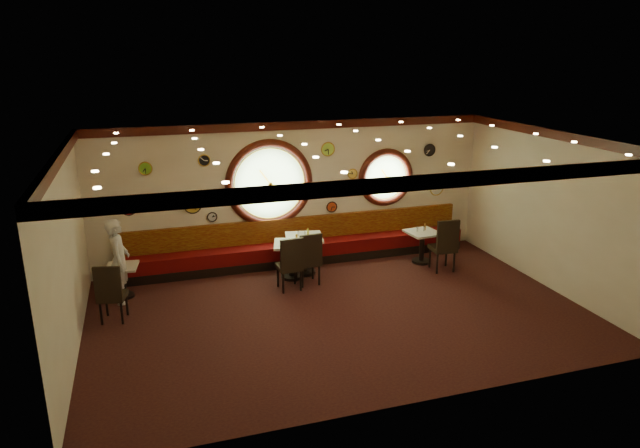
{
  "coord_description": "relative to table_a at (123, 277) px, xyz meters",
  "views": [
    {
      "loc": [
        -3.26,
        -9.1,
        4.66
      ],
      "look_at": [
        -0.12,
        0.8,
        1.5
      ],
      "focal_mm": 32.0,
      "sensor_mm": 36.0,
      "label": 1
    }
  ],
  "objects": [
    {
      "name": "floor",
      "position": [
        3.81,
        -1.95,
        -0.41
      ],
      "size": [
        9.0,
        6.0,
        0.0
      ],
      "primitive_type": "cube",
      "color": "black",
      "rests_on": "ground"
    },
    {
      "name": "ceiling",
      "position": [
        3.81,
        -1.95,
        2.79
      ],
      "size": [
        9.0,
        6.0,
        0.02
      ],
      "primitive_type": "cube",
      "color": "#BB8934",
      "rests_on": "wall_back"
    },
    {
      "name": "wall_back",
      "position": [
        3.81,
        1.05,
        1.19
      ],
      "size": [
        9.0,
        0.02,
        3.2
      ],
      "primitive_type": "cube",
      "color": "beige",
      "rests_on": "floor"
    },
    {
      "name": "wall_front",
      "position": [
        3.81,
        -4.95,
        1.19
      ],
      "size": [
        9.0,
        0.02,
        3.2
      ],
      "primitive_type": "cube",
      "color": "beige",
      "rests_on": "floor"
    },
    {
      "name": "wall_left",
      "position": [
        -0.69,
        -1.95,
        1.19
      ],
      "size": [
        0.02,
        6.0,
        3.2
      ],
      "primitive_type": "cube",
      "color": "beige",
      "rests_on": "floor"
    },
    {
      "name": "wall_right",
      "position": [
        8.31,
        -1.95,
        1.19
      ],
      "size": [
        0.02,
        6.0,
        3.2
      ],
      "primitive_type": "cube",
      "color": "beige",
      "rests_on": "floor"
    },
    {
      "name": "molding_back",
      "position": [
        3.81,
        1.0,
        2.7
      ],
      "size": [
        9.0,
        0.1,
        0.18
      ],
      "primitive_type": "cube",
      "color": "#3C110A",
      "rests_on": "wall_back"
    },
    {
      "name": "molding_front",
      "position": [
        3.81,
        -4.9,
        2.7
      ],
      "size": [
        9.0,
        0.1,
        0.18
      ],
      "primitive_type": "cube",
      "color": "#3C110A",
      "rests_on": "wall_back"
    },
    {
      "name": "molding_left",
      "position": [
        -0.64,
        -1.95,
        2.7
      ],
      "size": [
        0.1,
        6.0,
        0.18
      ],
      "primitive_type": "cube",
      "color": "#3C110A",
      "rests_on": "wall_back"
    },
    {
      "name": "molding_right",
      "position": [
        8.26,
        -1.95,
        2.7
      ],
      "size": [
        0.1,
        6.0,
        0.18
      ],
      "primitive_type": "cube",
      "color": "#3C110A",
      "rests_on": "wall_back"
    },
    {
      "name": "banquette_base",
      "position": [
        3.81,
        0.77,
        -0.31
      ],
      "size": [
        8.0,
        0.55,
        0.2
      ],
      "primitive_type": "cube",
      "color": "black",
      "rests_on": "floor"
    },
    {
      "name": "banquette_seat",
      "position": [
        3.81,
        0.77,
        -0.06
      ],
      "size": [
        8.0,
        0.55,
        0.3
      ],
      "primitive_type": "cube",
      "color": "#550708",
      "rests_on": "banquette_base"
    },
    {
      "name": "banquette_back",
      "position": [
        3.81,
        0.99,
        0.34
      ],
      "size": [
        8.0,
        0.1,
        0.55
      ],
      "primitive_type": "cube",
      "color": "#5E1107",
      "rests_on": "wall_back"
    },
    {
      "name": "porthole_left_glass",
      "position": [
        3.21,
        1.05,
        1.44
      ],
      "size": [
        1.66,
        0.02,
        1.66
      ],
      "primitive_type": "cylinder",
      "rotation": [
        1.57,
        0.0,
        0.0
      ],
      "color": "#82A865",
      "rests_on": "wall_back"
    },
    {
      "name": "porthole_left_frame",
      "position": [
        3.21,
        1.03,
        1.44
      ],
      "size": [
        1.98,
        0.18,
        1.98
      ],
      "primitive_type": "torus",
      "rotation": [
        1.57,
        0.0,
        0.0
      ],
      "color": "#3C110A",
      "rests_on": "wall_back"
    },
    {
      "name": "porthole_left_ring",
      "position": [
        3.21,
        1.0,
        1.44
      ],
      "size": [
        1.61,
        0.03,
        1.61
      ],
      "primitive_type": "torus",
      "rotation": [
        1.57,
        0.0,
        0.0
      ],
      "color": "gold",
      "rests_on": "wall_back"
    },
    {
      "name": "porthole_right_glass",
      "position": [
        6.01,
        1.05,
        1.39
      ],
      "size": [
        1.1,
        0.02,
        1.1
      ],
      "primitive_type": "cylinder",
      "rotation": [
        1.57,
        0.0,
        0.0
      ],
      "color": "#82A865",
      "rests_on": "wall_back"
    },
    {
      "name": "porthole_right_frame",
      "position": [
        6.01,
        1.03,
        1.39
      ],
      "size": [
        1.38,
        0.18,
        1.38
      ],
      "primitive_type": "torus",
      "rotation": [
        1.57,
        0.0,
        0.0
      ],
      "color": "#3C110A",
      "rests_on": "wall_back"
    },
    {
      "name": "porthole_right_ring",
      "position": [
        6.01,
        1.0,
        1.39
      ],
      "size": [
        1.09,
        0.03,
        1.09
      ],
      "primitive_type": "torus",
      "rotation": [
        1.57,
        0.0,
        0.0
      ],
      "color": "gold",
      "rests_on": "wall_back"
    },
    {
      "name": "wall_clock_0",
      "position": [
        4.56,
        1.01,
        2.14
      ],
      "size": [
        0.3,
        0.03,
        0.3
      ],
      "primitive_type": "cylinder",
      "rotation": [
        1.57,
        0.0,
        0.0
      ],
      "color": "#9ED442",
      "rests_on": "wall_back"
    },
    {
      "name": "wall_clock_1",
      "position": [
        0.61,
        1.01,
        1.94
      ],
      "size": [
        0.26,
        0.03,
        0.26
      ],
      "primitive_type": "cylinder",
      "rotation": [
        1.57,
        0.0,
        0.0
      ],
      "color": "#74C427",
      "rests_on": "wall_back"
    },
    {
      "name": "wall_clock_2",
      "position": [
        7.36,
        1.01,
        1.04
      ],
      "size": [
        0.34,
        0.03,
        0.34
      ],
      "primitive_type": "cylinder",
      "rotation": [
        1.57,
        0.0,
        0.0
      ],
      "color": "silver",
      "rests_on": "wall_back"
    },
    {
      "name": "wall_clock_3",
      "position": [
        0.21,
        1.01,
        1.14
      ],
      "size": [
        0.32,
        0.03,
        0.32
      ],
      "primitive_type": "cylinder",
      "rotation": [
        1.57,
        0.0,
        0.0
      ],
      "color": "red",
      "rests_on": "wall_back"
    },
    {
      "name": "wall_clock_4",
      "position": [
        4.66,
        1.01,
        0.79
      ],
      "size": [
        0.24,
        0.03,
        0.24
      ],
      "primitive_type": "cylinder",
      "rotation": [
        1.57,
        0.0,
        0.0
      ],
      "color": "#C63D17",
      "rests_on": "wall_back"
    },
    {
      "name": "wall_clock_5",
      "position": [
        1.81,
        1.01,
        2.04
      ],
      "size": [
        0.24,
        0.03,
        0.24
      ],
      "primitive_type": "cylinder",
      "rotation": [
        1.57,
        0.0,
        0.0
      ],
      "color": "black",
      "rests_on": "wall_back"
    },
    {
      "name": "wall_clock_6",
      "position": [
        7.11,
        1.01,
        1.99
      ],
      "size": [
        0.28,
        0.03,
        0.28
      ],
      "primitive_type": "cylinder",
      "rotation": [
        1.57,
        0.0,
        0.0
      ],
      "color": "black",
      "rests_on": "wall_back"
    },
    {
      "name": "wall_clock_7",
      "position": [
        1.91,
        1.01,
        0.79
      ],
      "size": [
        0.2,
        0.03,
        0.2
      ],
      "primitive_type": "cylinder",
      "rotation": [
        1.57,
        0.0,
        0.0
      ],
      "color": "silver",
      "rests_on": "wall_back"
    },
    {
      "name": "wall_clock_8",
      "position": [
        5.16,
        1.01,
        1.54
      ],
      "size": [
        0.22,
        0.03,
        0.22
      ],
      "primitive_type": "cylinder",
      "rotation": [
        1.57,
        0.0,
        0.0
      ],
      "color": "#EFD34F",
      "rests_on": "wall_back"
    },
    {
      "name": "wall_clock_9",
      "position": [
        1.51,
        1.01,
        1.09
      ],
      "size": [
        0.36,
        0.03,
        0.36
      ],
      "primitive_type": "cylinder",
      "rotation": [
        1.57,
        0.0,
        0.0
      ],
      "color": "gold",
      "rests_on": "wall_back"
    },
    {
      "name": "table_a",
      "position": [
        0.0,
        0.0,
        0.0
      ],
      "size": [
        0.67,
        0.67,
        0.65
      ],
      "color": "black",
      "rests_on": "floor"
    },
    {
      "name": "table_b",
      "position": [
        3.41,
        -0.04,
        0.08
      ],
      "size": [
        0.88,
        0.88,
        0.78
      ],
      "color": "black",
      "rests_on": "floor"
    },
    {
      "name": "table_c",
      "position": [
        3.74,
        0.12,
        0.12
      ],
      "size": [
        0.91,
        0.91,
        0.85
      ],
      "color": "black",
      "rests_on": "floor"
    },
    {
      "name": "table_d",
      "position": [
        6.48,
        -0.04,
        0.06
      ],
      "size": [
        0.74,
        0.74,
        0.74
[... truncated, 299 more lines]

